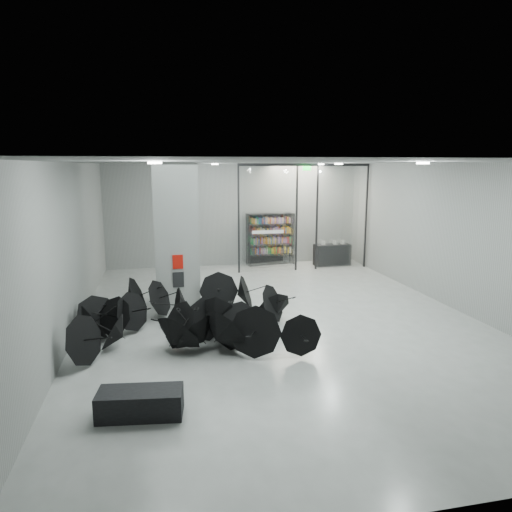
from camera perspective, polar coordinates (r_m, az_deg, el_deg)
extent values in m
plane|color=gray|center=(12.23, 2.86, -7.72)|extent=(14.00, 14.00, 0.00)
cube|color=slate|center=(11.58, 3.05, 11.37)|extent=(10.00, 14.00, 0.02)
cube|color=slate|center=(18.53, -2.63, 5.04)|extent=(10.00, 0.02, 4.00)
cube|color=slate|center=(5.49, 22.35, -10.36)|extent=(10.00, 0.02, 4.00)
cube|color=slate|center=(11.53, -21.83, 0.61)|extent=(0.02, 14.00, 4.00)
cube|color=slate|center=(13.88, 23.34, 2.14)|extent=(0.02, 14.00, 4.00)
cube|color=slate|center=(13.34, -9.75, 2.56)|extent=(1.20, 1.20, 4.00)
cube|color=#A50A07|center=(12.84, -9.54, -0.71)|extent=(0.28, 0.04, 0.38)
cube|color=black|center=(12.95, -9.47, -2.87)|extent=(0.30, 0.03, 0.42)
cube|color=#0CE533|center=(17.35, 6.24, 10.61)|extent=(0.30, 0.06, 0.15)
cube|color=silver|center=(17.27, 1.48, 4.61)|extent=(2.20, 0.02, 3.95)
cube|color=silver|center=(18.16, 10.45, 4.75)|extent=(2.00, 0.02, 3.95)
cube|color=black|center=(17.05, -2.13, 4.52)|extent=(0.06, 0.06, 4.00)
cube|color=black|center=(17.55, 4.98, 4.68)|extent=(0.06, 0.06, 4.00)
cube|color=black|center=(17.80, 7.46, 4.71)|extent=(0.06, 0.06, 4.00)
cube|color=black|center=(18.56, 13.31, 4.77)|extent=(0.06, 0.06, 4.00)
cube|color=black|center=(17.54, 6.05, 11.04)|extent=(5.00, 0.08, 0.10)
cube|color=black|center=(7.98, -13.96, -17.05)|extent=(1.39, 0.73, 0.43)
cube|color=black|center=(18.84, 9.28, 0.16)|extent=(1.44, 0.65, 0.85)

